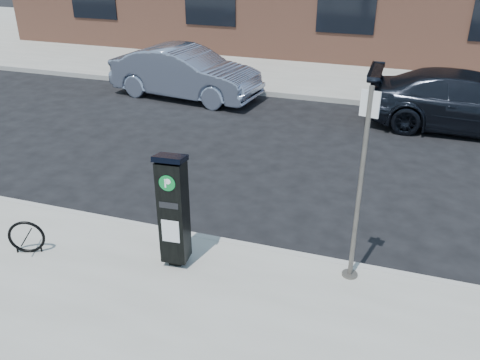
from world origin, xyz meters
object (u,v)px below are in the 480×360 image
at_px(bike_rack, 27,237).
at_px(car_dark, 468,102).
at_px(parking_kiosk, 174,209).
at_px(sign_pole, 360,190).
at_px(car_silver, 185,73).

bearing_deg(bike_rack, car_dark, 28.99).
distance_m(parking_kiosk, car_dark, 8.82).
height_order(sign_pole, car_dark, sign_pole).
bearing_deg(sign_pole, parking_kiosk, -153.33).
height_order(parking_kiosk, car_silver, parking_kiosk).
bearing_deg(parking_kiosk, car_silver, 108.33).
bearing_deg(car_silver, sign_pole, -134.50).
xyz_separation_m(parking_kiosk, car_dark, (4.36, 7.67, -0.34)).
bearing_deg(car_silver, bike_rack, -164.97).
bearing_deg(car_silver, parking_kiosk, -149.58).
distance_m(sign_pole, car_silver, 9.49).
relative_size(sign_pole, car_silver, 0.62).
xyz_separation_m(car_silver, car_dark, (7.74, -0.28, -0.02)).
bearing_deg(parking_kiosk, sign_pole, 6.84).
relative_size(parking_kiosk, car_silver, 0.39).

